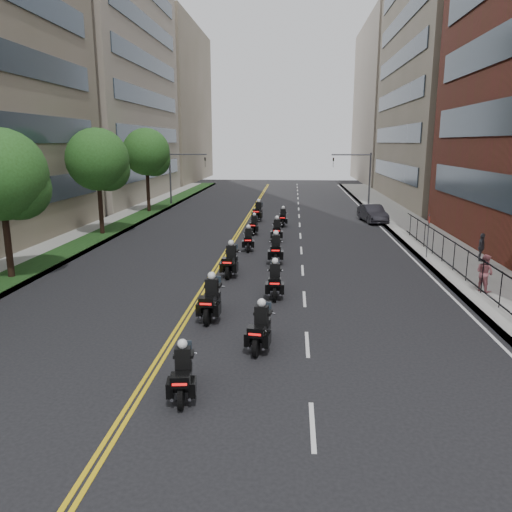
{
  "coord_description": "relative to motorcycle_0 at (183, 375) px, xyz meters",
  "views": [
    {
      "loc": [
        2.65,
        -10.84,
        6.67
      ],
      "look_at": [
        0.93,
        12.09,
        1.41
      ],
      "focal_mm": 35.0,
      "sensor_mm": 36.0,
      "label": 1
    }
  ],
  "objects": [
    {
      "name": "motorcycle_5",
      "position": [
        1.91,
        15.45,
        0.1
      ],
      "size": [
        0.58,
        2.48,
        1.83
      ],
      "rotation": [
        0.0,
        0.0,
        0.02
      ],
      "color": "black",
      "rests_on": "ground"
    },
    {
      "name": "sidewalk_left",
      "position": [
        -11.79,
        23.79,
        -0.55
      ],
      "size": [
        4.0,
        90.0,
        0.15
      ],
      "primitive_type": "cube",
      "color": "gray",
      "rests_on": "ground"
    },
    {
      "name": "building_right_far",
      "position": [
        21.71,
        76.79,
        12.38
      ],
      "size": [
        15.0,
        28.0,
        26.0
      ],
      "primitive_type": "cube",
      "color": "gray",
      "rests_on": "ground"
    },
    {
      "name": "motorcycle_7",
      "position": [
        1.76,
        21.83,
        0.06
      ],
      "size": [
        0.54,
        2.35,
        1.74
      ],
      "rotation": [
        0.0,
        0.0,
        0.01
      ],
      "color": "black",
      "rests_on": "ground"
    },
    {
      "name": "motorcycle_9",
      "position": [
        2.04,
        28.06,
        0.02
      ],
      "size": [
        0.51,
        2.21,
        1.63
      ],
      "rotation": [
        0.0,
        0.0,
        -0.02
      ],
      "color": "black",
      "rests_on": "ground"
    },
    {
      "name": "building_right_tan",
      "position": [
        21.69,
        46.79,
        14.38
      ],
      "size": [
        15.11,
        28.0,
        30.0
      ],
      "color": "#756C55",
      "rests_on": "ground"
    },
    {
      "name": "sidewalk_right",
      "position": [
        12.21,
        23.79,
        -0.55
      ],
      "size": [
        4.0,
        90.0,
        0.15
      ],
      "primitive_type": "cube",
      "color": "gray",
      "rests_on": "ground"
    },
    {
      "name": "ground",
      "position": [
        0.21,
        -1.21,
        -0.62
      ],
      "size": [
        160.0,
        160.0,
        0.0
      ],
      "primitive_type": "plane",
      "color": "black",
      "rests_on": "ground"
    },
    {
      "name": "motorcycle_2",
      "position": [
        -0.23,
        6.07,
        0.1
      ],
      "size": [
        0.58,
        2.47,
        1.82
      ],
      "rotation": [
        0.0,
        0.0,
        -0.04
      ],
      "color": "black",
      "rests_on": "ground"
    },
    {
      "name": "motorcycle_4",
      "position": [
        -0.27,
        12.45,
        0.1
      ],
      "size": [
        0.61,
        2.48,
        1.83
      ],
      "rotation": [
        0.0,
        0.0,
        -0.06
      ],
      "color": "black",
      "rests_on": "ground"
    },
    {
      "name": "motorcycle_8",
      "position": [
        -0.01,
        24.29,
        -0.0
      ],
      "size": [
        0.52,
        2.14,
        1.58
      ],
      "rotation": [
        0.0,
        0.0,
        -0.05
      ],
      "color": "black",
      "rests_on": "ground"
    },
    {
      "name": "motorcycle_1",
      "position": [
        1.85,
        3.37,
        0.04
      ],
      "size": [
        0.69,
        2.26,
        1.67
      ],
      "rotation": [
        0.0,
        0.0,
        -0.14
      ],
      "color": "black",
      "rests_on": "ground"
    },
    {
      "name": "parked_sedan",
      "position": [
        9.61,
        30.71,
        0.11
      ],
      "size": [
        2.18,
        4.63,
        1.47
      ],
      "primitive_type": "imported",
      "rotation": [
        0.0,
        0.0,
        0.15
      ],
      "color": "black",
      "rests_on": "ground"
    },
    {
      "name": "traffic_signal_right",
      "position": [
        9.75,
        40.79,
        3.07
      ],
      "size": [
        4.09,
        0.2,
        5.6
      ],
      "color": "#3F3F44",
      "rests_on": "ground"
    },
    {
      "name": "iron_fence",
      "position": [
        11.21,
        10.79,
        0.28
      ],
      "size": [
        0.05,
        28.0,
        1.5
      ],
      "color": "black",
      "rests_on": "sidewalk_right"
    },
    {
      "name": "building_left_mid",
      "position": [
        -21.77,
        46.79,
        16.38
      ],
      "size": [
        16.11,
        28.0,
        34.0
      ],
      "color": "gray",
      "rests_on": "ground"
    },
    {
      "name": "motorcycle_0",
      "position": [
        0.0,
        0.0,
        0.0
      ],
      "size": [
        0.63,
        2.14,
        1.58
      ],
      "rotation": [
        0.0,
        0.0,
        0.12
      ],
      "color": "black",
      "rests_on": "ground"
    },
    {
      "name": "motorcycle_3",
      "position": [
        2.11,
        9.07,
        0.06
      ],
      "size": [
        0.54,
        2.33,
        1.72
      ],
      "rotation": [
        0.0,
        0.0,
        0.02
      ],
      "color": "black",
      "rests_on": "ground"
    },
    {
      "name": "building_left_far",
      "position": [
        -21.79,
        76.79,
        12.38
      ],
      "size": [
        16.0,
        28.0,
        26.0
      ],
      "primitive_type": "cube",
      "color": "#756C55",
      "rests_on": "ground"
    },
    {
      "name": "grass_strip",
      "position": [
        -10.99,
        23.79,
        -0.45
      ],
      "size": [
        2.0,
        90.0,
        0.04
      ],
      "primitive_type": "cube",
      "color": "black",
      "rests_on": "sidewalk_left"
    },
    {
      "name": "motorcycle_6",
      "position": [
        0.07,
        18.62,
        0.01
      ],
      "size": [
        0.54,
        2.19,
        1.62
      ],
      "rotation": [
        0.0,
        0.0,
        0.06
      ],
      "color": "black",
      "rests_on": "ground"
    },
    {
      "name": "pedestrian_b",
      "position": [
        11.41,
        10.1,
        0.37
      ],
      "size": [
        0.97,
        1.03,
        1.68
      ],
      "primitive_type": "imported",
      "rotation": [
        0.0,
        0.0,
        2.11
      ],
      "color": "#9C555C",
      "rests_on": "sidewalk_right"
    },
    {
      "name": "pedestrian_c",
      "position": [
        13.39,
        16.08,
        0.31
      ],
      "size": [
        0.74,
        0.99,
        1.57
      ],
      "primitive_type": "imported",
      "rotation": [
        0.0,
        0.0,
        1.13
      ],
      "color": "#43434B",
      "rests_on": "sidewalk_right"
    },
    {
      "name": "street_trees",
      "position": [
        -10.84,
        17.39,
        4.51
      ],
      "size": [
        4.4,
        38.4,
        7.98
      ],
      "color": "black",
      "rests_on": "ground"
    },
    {
      "name": "traffic_signal_left",
      "position": [
        -9.33,
        40.79,
        3.07
      ],
      "size": [
        4.09,
        0.2,
        5.6
      ],
      "color": "#3F3F44",
      "rests_on": "ground"
    },
    {
      "name": "motorcycle_10",
      "position": [
        -0.16,
        30.72,
        0.12
      ],
      "size": [
        0.72,
        2.54,
        1.88
      ],
      "rotation": [
        0.0,
        0.0,
        -0.11
      ],
      "color": "black",
      "rests_on": "ground"
    }
  ]
}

